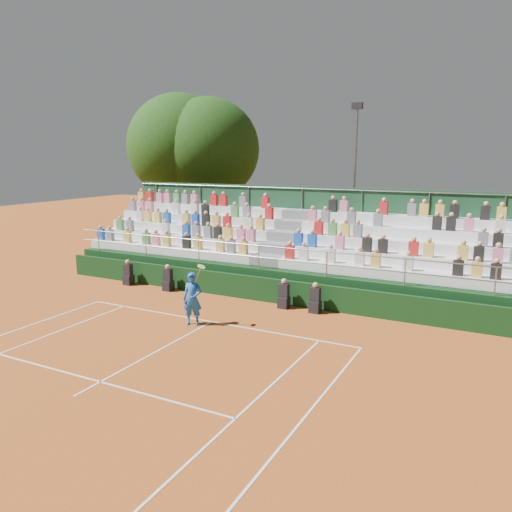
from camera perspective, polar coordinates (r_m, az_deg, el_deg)
The scene contains 8 objects.
ground at distance 18.20m, azimuth -5.10°, elevation -7.51°, with size 90.00×90.00×0.00m, color #A8501C.
courtside_wall at distance 20.70m, azimuth -0.38°, elevation -3.67°, with size 20.00×0.15×1.00m, color black.
line_officials at distance 21.02m, azimuth -4.43°, elevation -3.54°, with size 9.60×0.40×1.19m.
grandstand at distance 23.41m, azimuth 3.27°, elevation -0.45°, with size 20.00×5.20×4.40m.
tennis_player at distance 17.70m, azimuth -7.26°, elevation -4.89°, with size 0.93×0.64×2.22m.
tree_west at distance 34.13m, azimuth -8.74°, elevation 12.27°, with size 6.86×6.86×9.93m.
tree_east at distance 33.23m, azimuth -5.45°, elevation 12.05°, with size 6.61×6.61×9.62m.
floodlight_mast at distance 29.13m, azimuth 11.23°, elevation 9.56°, with size 0.60×0.25×8.76m.
Camera 1 is at (9.29, -14.51, 5.87)m, focal length 35.00 mm.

